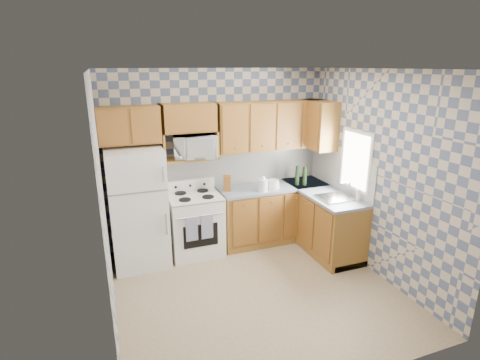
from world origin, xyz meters
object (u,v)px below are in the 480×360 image
at_px(electric_kettle, 263,185).
at_px(refrigerator, 138,208).
at_px(microwave, 195,146).
at_px(stove_body, 195,225).

bearing_deg(electric_kettle, refrigerator, 175.37).
height_order(refrigerator, microwave, microwave).
bearing_deg(microwave, refrigerator, -159.68).
relative_size(stove_body, microwave, 1.49).
bearing_deg(stove_body, microwave, 62.90).
xyz_separation_m(refrigerator, microwave, (0.88, 0.17, 0.78)).
xyz_separation_m(stove_body, electric_kettle, (1.02, -0.17, 0.56)).
height_order(stove_body, microwave, microwave).
height_order(refrigerator, stove_body, refrigerator).
bearing_deg(microwave, stove_body, -107.56).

